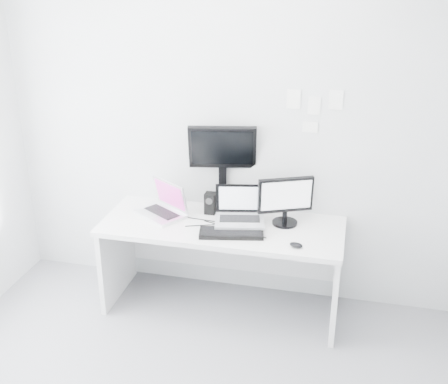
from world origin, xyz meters
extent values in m
plane|color=#B7B9BB|center=(0.00, 1.60, 1.35)|extent=(3.60, 0.00, 3.60)
cube|color=white|center=(0.00, 1.25, 0.36)|extent=(1.80, 0.70, 0.73)
cube|color=silver|center=(-0.50, 1.29, 0.87)|extent=(0.46, 0.43, 0.27)
cube|color=black|center=(-0.13, 1.42, 0.81)|extent=(0.08, 0.08, 0.17)
cube|color=#A6A9AE|center=(0.13, 1.25, 0.88)|extent=(0.41, 0.35, 0.30)
cube|color=black|center=(-0.07, 1.56, 1.08)|extent=(0.54, 0.28, 0.70)
cube|color=black|center=(0.45, 1.36, 0.92)|extent=(0.45, 0.34, 0.38)
cube|color=black|center=(0.11, 1.09, 0.75)|extent=(0.48, 0.25, 0.03)
ellipsoid|color=black|center=(0.58, 1.02, 0.75)|extent=(0.11, 0.09, 0.03)
cube|color=white|center=(0.45, 1.59, 1.62)|extent=(0.10, 0.00, 0.14)
cube|color=white|center=(0.60, 1.59, 1.58)|extent=(0.09, 0.00, 0.13)
cube|color=white|center=(0.75, 1.59, 1.63)|extent=(0.10, 0.00, 0.14)
cube|color=white|center=(0.58, 1.59, 1.42)|extent=(0.11, 0.00, 0.08)
camera|label=1|loc=(0.89, -2.42, 2.58)|focal=45.32mm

